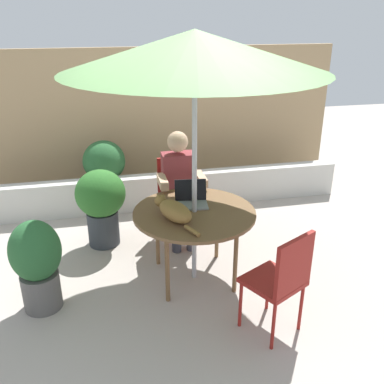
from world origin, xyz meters
The scene contains 13 objects.
ground_plane centered at (0.00, 0.00, 0.00)m, with size 14.00×14.00×0.00m, color #ADA399.
fence_back centered at (0.00, 2.51, 0.98)m, with size 5.20×0.08×1.96m, color tan.
planter_wall_low centered at (0.00, 1.67, 0.22)m, with size 4.68×0.20×0.45m, color beige.
patio_table centered at (0.00, 0.00, 0.66)m, with size 1.13×1.13×0.71m.
patio_umbrella centered at (0.00, 0.00, 2.11)m, with size 2.16×2.16×2.27m.
chair_occupied centered at (0.00, 0.90, 0.54)m, with size 0.40×0.40×0.91m.
chair_empty centered at (0.48, -0.91, 0.54)m, with size 0.54×0.54×0.91m.
person_seated centered at (0.00, 0.74, 0.71)m, with size 0.48×0.48×1.25m.
laptop centered at (0.01, 0.18, 0.77)m, with size 0.33×0.28×0.21m.
cat centered at (-0.21, -0.11, 0.79)m, with size 0.34×0.62×0.17m.
potted_plant_near_fence centered at (-0.77, 1.95, 0.50)m, with size 0.55×0.55×0.86m.
potted_plant_by_chair centered at (-0.84, 0.85, 0.51)m, with size 0.53×0.53×0.86m.
potted_plant_corner centered at (-1.39, -0.16, 0.46)m, with size 0.43×0.43×0.83m.
Camera 1 is at (-0.77, -3.41, 2.40)m, focal length 39.77 mm.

